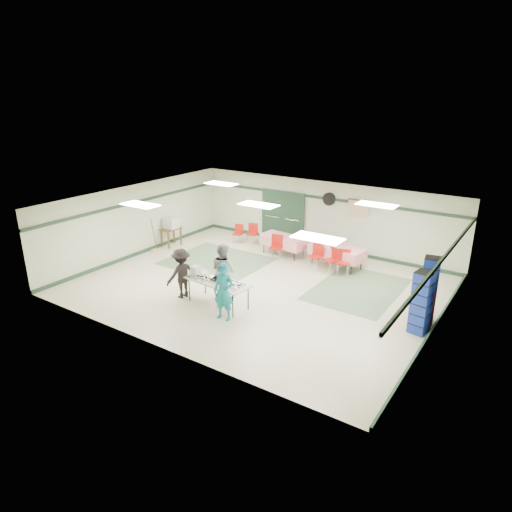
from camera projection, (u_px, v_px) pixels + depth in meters
The scene contains 42 objects.
floor at pixel (258, 285), 14.81m from camera, with size 11.00×11.00×0.00m, color beige.
ceiling at pixel (258, 204), 13.88m from camera, with size 11.00×11.00×0.00m, color silver.
wall_back at pixel (322, 215), 17.86m from camera, with size 11.00×11.00×0.00m, color beige.
wall_front at pixel (154, 297), 10.83m from camera, with size 11.00×11.00×0.00m, color beige.
wall_left at pixel (137, 220), 17.22m from camera, with size 9.00×9.00×0.00m, color beige.
wall_right at pixel (440, 285), 11.47m from camera, with size 9.00×9.00×0.00m, color beige.
trim_back at pixel (322, 198), 17.60m from camera, with size 11.00×0.06×0.10m, color #1F3928.
baseboard_back at pixel (320, 247), 18.28m from camera, with size 11.00×0.06×0.12m, color #1F3928.
trim_left at pixel (136, 202), 16.97m from camera, with size 9.00×0.06×0.10m, color #1F3928.
baseboard_left at pixel (141, 252), 17.65m from camera, with size 9.00×0.06×0.12m, color #1F3928.
trim_right at pixel (443, 259), 11.25m from camera, with size 9.00×0.06×0.10m, color #1F3928.
baseboard_right at pixel (432, 330), 11.93m from camera, with size 9.00×0.06×0.12m, color #1F3928.
green_patch_a at pixel (217, 261), 16.89m from camera, with size 3.50×3.00×0.01m, color slate.
green_patch_b at pixel (357, 289), 14.51m from camera, with size 2.50×3.50×0.01m, color slate.
double_door_left at pixel (273, 215), 19.07m from camera, with size 0.90×0.06×2.10m, color gray.
double_door_right at pixel (293, 218), 18.57m from camera, with size 0.90×0.06×2.10m, color gray.
door_frame at pixel (283, 217), 18.80m from camera, with size 2.00×0.03×2.15m, color #1F3928.
wall_fan at pixel (329, 199), 17.42m from camera, with size 0.50×0.50×0.10m, color black.
scroll_banner at pixel (358, 208), 16.86m from camera, with size 0.80×0.02×0.60m, color #DFBB8B.
serving_table at pixel (218, 282), 13.22m from camera, with size 2.10×1.02×0.76m.
sheet_tray_right at pixel (233, 285), 12.92m from camera, with size 0.58×0.44×0.02m, color silver.
sheet_tray_mid at pixel (215, 279), 13.32m from camera, with size 0.58×0.44×0.02m, color silver.
sheet_tray_left at pixel (198, 278), 13.40m from camera, with size 0.60×0.45×0.02m, color silver.
baking_pan at pixel (219, 280), 13.16m from camera, with size 0.44×0.27×0.08m, color black.
foam_box_stack at pixel (196, 271), 13.59m from camera, with size 0.25×0.23×0.28m, color white.
volunteer_teal at pixel (224, 292), 12.37m from camera, with size 0.60×0.39×1.64m, color #14788A.
volunteer_grey at pixel (223, 270), 13.76m from camera, with size 0.82×0.64×1.69m, color gray.
volunteer_dark at pixel (182, 273), 13.72m from camera, with size 1.00×0.58×1.55m, color black.
dining_table_a at pixel (337, 251), 16.21m from camera, with size 2.07×1.16×0.77m.
dining_table_b at pixel (284, 241), 17.36m from camera, with size 1.83×0.97×0.77m.
chair_a at pixel (333, 257), 15.72m from camera, with size 0.54×0.54×0.88m.
chair_b at pixel (317, 253), 16.05m from camera, with size 0.45×0.45×0.91m.
chair_c at pixel (344, 260), 15.51m from camera, with size 0.51×0.51×0.89m.
chair_d at pixel (277, 245), 16.91m from camera, with size 0.54×0.54×0.94m.
chair_loose_a at pixel (253, 231), 18.67m from camera, with size 0.51×0.51×0.85m.
chair_loose_b at pixel (238, 232), 18.82m from camera, with size 0.44×0.44×0.78m.
crate_stack_blue_a at pixel (429, 290), 12.17m from camera, with size 0.41×0.41×1.87m, color #1A3A9D.
crate_stack_red at pixel (424, 306), 12.09m from camera, with size 0.44×0.44×1.13m, color maroon.
crate_stack_blue_b at pixel (421, 303), 11.66m from camera, with size 0.44×0.44×1.70m, color #1A3A9D.
printer_table at pixel (171, 231), 18.36m from camera, with size 0.58×0.84×0.74m.
office_printer at pixel (171, 223), 18.28m from camera, with size 0.53×0.46×0.42m, color beige.
broom at pixel (154, 234), 17.71m from camera, with size 0.03×0.03×1.34m, color brown.
Camera 1 is at (7.50, -11.33, 5.96)m, focal length 32.00 mm.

